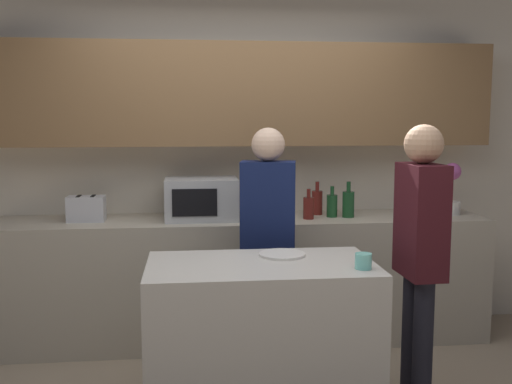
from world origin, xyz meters
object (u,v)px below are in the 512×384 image
Objects in this scene: microwave at (201,199)px; bottle_0 at (309,207)px; toaster at (86,209)px; potted_plant at (452,189)px; person_center at (420,245)px; bottle_1 at (317,202)px; bottle_2 at (332,205)px; plate_on_island at (282,254)px; cup_0 at (363,261)px; bottle_3 at (348,204)px; person_left at (268,231)px.

microwave is 0.78m from bottle_0.
bottle_0 reaches higher than toaster.
person_center reaches higher than potted_plant.
person_center is (0.30, -1.32, -0.05)m from bottle_1.
plate_on_island is at bearing -116.78° from bottle_2.
bottle_2 is (0.19, 0.06, 0.00)m from bottle_0.
cup_0 reaches higher than plate_on_island.
potted_plant reaches higher than toaster.
potted_plant is 1.49× the size of bottle_3.
toaster is at bearing 179.89° from microwave.
person_left is (-0.68, -0.60, -0.08)m from bottle_3.
bottle_3 reaches higher than bottle_0.
potted_plant is 0.25× the size of person_left.
bottle_2 is at bearing 170.09° from bottle_3.
microwave is 1.32× the size of potted_plant.
person_center is at bearing -70.37° from bottle_0.
potted_plant is 1.79× the size of bottle_0.
potted_plant is at bearing -0.00° from toaster.
bottle_3 is at bearing -127.84° from person_left.
bottle_3 is at bearing -177.40° from potted_plant.
bottle_0 is 0.85× the size of plate_on_island.
cup_0 is at bearing -41.83° from plate_on_island.
bottle_2 is (0.97, -0.01, -0.06)m from microwave.
microwave is 2.00× the size of plate_on_island.
cup_0 is at bearing -89.07° from bottle_0.
toaster is 0.66× the size of potted_plant.
potted_plant is at bearing 0.05° from microwave.
bottle_2 is at bearing -0.52° from toaster.
plate_on_island is at bearing 78.72° from person_center.
potted_plant is at bearing -146.16° from person_left.
bottle_2 reaches higher than bottle_0.
person_left is at bearing -156.96° from potted_plant.
cup_0 is at bearing 127.53° from person_left.
microwave is at bearing 179.13° from bottle_2.
bottle_1 is at bearing -111.72° from person_left.
bottle_2 is 0.84m from person_left.
bottle_1 is 1.35m from person_center.
potted_plant is at bearing -32.39° from person_center.
toaster is 2.34m from person_center.
plate_on_island is 0.50m from cup_0.
cup_0 is at bearing -41.12° from toaster.
toaster reaches higher than plate_on_island.
person_left is at bearing 116.73° from cup_0.
cup_0 is (0.37, -0.33, 0.03)m from plate_on_island.
toaster reaches higher than cup_0.
plate_on_island is (0.43, -1.08, -0.17)m from microwave.
microwave reaches higher than bottle_2.
plate_on_island is 3.03× the size of cup_0.
person_center reaches higher than plate_on_island.
plate_on_island is (-0.66, -1.04, -0.12)m from bottle_3.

